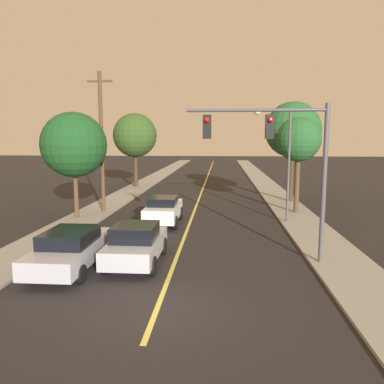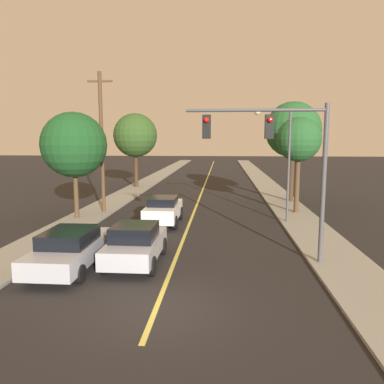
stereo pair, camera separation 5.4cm
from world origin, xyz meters
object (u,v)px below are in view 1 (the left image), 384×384
(car_near_lane_second, at_px, (164,210))
(tree_left_near, at_px, (74,145))
(tree_right_far, at_px, (293,130))
(tree_right_near, at_px, (299,140))
(tree_left_far, at_px, (135,136))
(car_outer_lane_front, at_px, (72,248))
(streetlamp_right, at_px, (280,148))
(traffic_signal_mast, at_px, (279,149))
(utility_pole_left, at_px, (102,141))
(car_near_lane_front, at_px, (136,244))

(car_near_lane_second, xyz_separation_m, tree_left_near, (-5.50, 0.90, 3.67))
(tree_right_far, bearing_deg, tree_right_near, -95.60)
(tree_left_far, relative_size, tree_right_far, 0.96)
(car_outer_lane_front, height_order, streetlamp_right, streetlamp_right)
(tree_left_near, xyz_separation_m, tree_right_far, (14.13, 7.30, 1.03))
(car_outer_lane_front, xyz_separation_m, tree_left_far, (-2.95, 23.53, 4.45))
(car_outer_lane_front, bearing_deg, traffic_signal_mast, 7.98)
(car_outer_lane_front, bearing_deg, streetlamp_right, 43.22)
(traffic_signal_mast, bearing_deg, tree_left_far, 115.52)
(streetlamp_right, relative_size, tree_right_far, 0.85)
(tree_left_near, bearing_deg, tree_right_near, 11.10)
(traffic_signal_mast, xyz_separation_m, tree_left_near, (-10.94, 7.44, 0.03))
(tree_left_near, bearing_deg, tree_right_far, 27.30)
(car_near_lane_second, xyz_separation_m, streetlamp_right, (6.59, 0.75, 3.50))
(utility_pole_left, height_order, tree_left_far, utility_pole_left)
(tree_right_far, bearing_deg, car_outer_lane_front, -124.72)
(tree_right_far, bearing_deg, tree_left_near, -152.70)
(tree_left_near, bearing_deg, utility_pole_left, 59.62)
(car_outer_lane_front, relative_size, tree_left_near, 0.78)
(car_outer_lane_front, relative_size, streetlamp_right, 0.77)
(traffic_signal_mast, distance_m, tree_right_far, 15.11)
(tree_right_far, bearing_deg, utility_pole_left, -157.38)
(streetlamp_right, distance_m, tree_right_near, 3.28)
(tree_left_near, bearing_deg, streetlamp_right, -0.69)
(car_near_lane_front, distance_m, car_near_lane_second, 7.00)
(car_near_lane_second, height_order, car_outer_lane_front, car_near_lane_second)
(traffic_signal_mast, distance_m, utility_pole_left, 13.55)
(car_near_lane_front, height_order, tree_left_far, tree_left_far)
(utility_pole_left, bearing_deg, car_near_lane_second, -32.02)
(car_outer_lane_front, relative_size, tree_left_far, 0.68)
(car_outer_lane_front, relative_size, tree_right_far, 0.66)
(car_near_lane_second, xyz_separation_m, tree_right_near, (8.18, 3.58, 3.96))
(streetlamp_right, distance_m, tree_left_far, 19.26)
(tree_right_near, bearing_deg, traffic_signal_mast, -105.16)
(tree_right_far, bearing_deg, tree_left_far, 151.01)
(tree_left_far, bearing_deg, car_outer_lane_front, -82.86)
(tree_left_near, height_order, tree_left_far, tree_left_far)
(car_outer_lane_front, xyz_separation_m, tree_right_far, (10.96, 15.82, 4.77))
(streetlamp_right, height_order, utility_pole_left, utility_pole_left)
(car_near_lane_front, bearing_deg, tree_left_near, 124.86)
(traffic_signal_mast, distance_m, tree_left_far, 24.87)
(car_near_lane_second, distance_m, tree_left_far, 17.31)
(car_near_lane_front, height_order, tree_right_near, tree_right_near)
(car_near_lane_second, height_order, tree_right_far, tree_right_far)
(car_near_lane_front, bearing_deg, traffic_signal_mast, 4.80)
(utility_pole_left, bearing_deg, car_near_lane_front, -65.68)
(tree_right_near, bearing_deg, car_near_lane_front, -127.73)
(car_near_lane_second, height_order, streetlamp_right, streetlamp_right)
(car_near_lane_front, relative_size, tree_right_far, 0.54)
(tree_left_far, bearing_deg, car_near_lane_second, -71.65)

